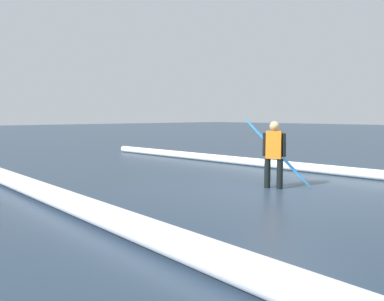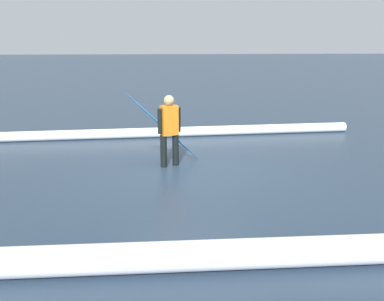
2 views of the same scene
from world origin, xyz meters
TOP-DOWN VIEW (x-y plane):
  - ground_plane at (0.00, 0.00)m, footprint 124.91×124.91m
  - surfer at (0.44, -0.36)m, footprint 0.48×0.32m
  - surfboard at (0.58, -0.67)m, footprint 1.66×0.75m
  - wave_crest_foreground at (2.70, -2.98)m, footprint 14.81×1.37m

SIDE VIEW (x-z plane):
  - ground_plane at x=0.00m, z-range 0.00..0.00m
  - wave_crest_foreground at x=2.70m, z-range 0.00..0.27m
  - surfboard at x=0.58m, z-range -0.01..1.60m
  - surfer at x=0.44m, z-range 0.09..1.59m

